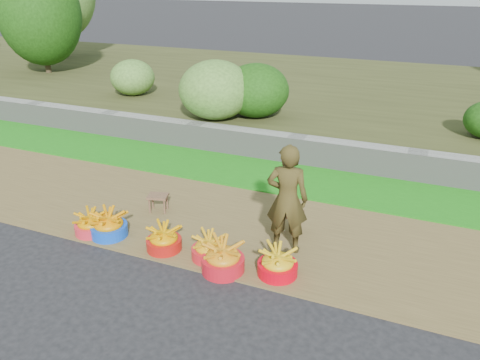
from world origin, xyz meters
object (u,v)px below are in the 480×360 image
at_px(basin_f, 278,264).
at_px(vendor_woman, 287,199).
at_px(basin_d, 209,249).
at_px(basin_e, 223,259).
at_px(basin_c, 164,240).
at_px(stool_left, 158,198).
at_px(basin_a, 91,224).
at_px(basin_b, 109,226).
at_px(stool_right, 290,216).

relative_size(basin_f, vendor_woman, 0.33).
bearing_deg(basin_d, basin_e, -32.77).
bearing_deg(vendor_woman, basin_d, 25.70).
bearing_deg(basin_e, basin_c, 171.76).
xyz_separation_m(basin_f, stool_left, (-2.27, 0.90, 0.07)).
bearing_deg(basin_f, basin_a, -178.54).
bearing_deg(basin_b, basin_a, -171.92).
xyz_separation_m(basin_b, vendor_woman, (2.42, 0.63, 0.60)).
distance_m(basin_c, basin_f, 1.60).
relative_size(basin_c, stool_left, 1.32).
bearing_deg(basin_d, vendor_woman, 34.78).
bearing_deg(stool_right, basin_c, -142.33).
bearing_deg(basin_e, vendor_woman, 53.50).
bearing_deg(basin_f, basin_b, -179.31).
height_order(basin_e, stool_right, basin_e).
bearing_deg(basin_b, vendor_woman, 14.52).
relative_size(basin_c, vendor_woman, 0.32).
distance_m(basin_c, basin_d, 0.66).
bearing_deg(vendor_woman, basin_f, 89.61).
relative_size(basin_c, basin_f, 0.96).
xyz_separation_m(basin_d, basin_f, (0.94, -0.01, 0.01)).
relative_size(basin_a, basin_f, 0.92).
height_order(basin_a, basin_b, basin_b).
height_order(basin_e, stool_left, basin_e).
xyz_separation_m(basin_e, basin_f, (0.66, 0.18, -0.02)).
relative_size(basin_d, basin_f, 0.94).
height_order(basin_c, basin_f, basin_f).
bearing_deg(basin_e, stool_left, 146.35).
distance_m(basin_b, basin_c, 0.91).
bearing_deg(basin_f, basin_d, 179.69).
height_order(basin_d, basin_e, basin_e).
height_order(basin_d, stool_left, basin_d).
xyz_separation_m(basin_b, basin_f, (2.51, 0.03, -0.01)).
height_order(basin_a, basin_c, basin_c).
bearing_deg(basin_c, basin_b, 179.45).
xyz_separation_m(basin_c, vendor_woman, (1.51, 0.64, 0.61)).
relative_size(basin_a, basin_e, 0.84).
bearing_deg(basin_e, basin_d, 147.23).
height_order(basin_c, stool_right, basin_c).
relative_size(basin_a, basin_b, 0.89).
relative_size(basin_d, stool_left, 1.30).
relative_size(stool_left, vendor_woman, 0.24).
bearing_deg(basin_c, basin_a, -178.47).
bearing_deg(vendor_woman, basin_b, 5.44).
relative_size(basin_b, stool_right, 1.34).
relative_size(basin_d, vendor_woman, 0.31).
height_order(stool_right, vendor_woman, vendor_woman).
distance_m(basin_a, stool_right, 2.86).
bearing_deg(basin_c, basin_d, 3.83).
distance_m(basin_d, basin_e, 0.33).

